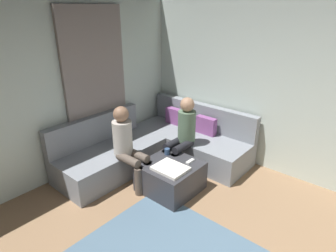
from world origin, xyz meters
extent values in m
cube|color=silver|center=(0.00, 2.94, 1.35)|extent=(6.00, 0.12, 2.70)
cube|color=silver|center=(-2.94, 0.00, 1.35)|extent=(0.12, 6.00, 2.70)
cube|color=gray|center=(-2.84, 1.30, 1.25)|extent=(0.06, 1.10, 2.50)
cube|color=gray|center=(-1.78, 2.41, 0.21)|extent=(2.10, 0.85, 0.42)
cube|color=gray|center=(-1.78, 2.76, 0.65)|extent=(2.10, 0.14, 0.45)
cube|color=gray|center=(-2.41, 1.13, 0.21)|extent=(0.85, 1.70, 0.42)
cube|color=gray|center=(-2.76, 1.13, 0.65)|extent=(0.14, 1.70, 0.45)
cube|color=#8C4C8C|center=(-2.28, 2.58, 0.54)|extent=(0.36, 0.12, 0.36)
cube|color=#8C4C8C|center=(-1.58, 2.58, 0.54)|extent=(0.36, 0.12, 0.36)
cube|color=#333338|center=(-1.37, 1.39, 0.21)|extent=(0.76, 0.76, 0.42)
cube|color=white|center=(-1.27, 1.27, 0.44)|extent=(0.44, 0.36, 0.04)
cylinder|color=#334C72|center=(-1.59, 1.57, 0.47)|extent=(0.08, 0.08, 0.10)
cube|color=white|center=(-1.19, 1.61, 0.43)|extent=(0.05, 0.15, 0.02)
cylinder|color=black|center=(-1.50, 1.63, 0.21)|extent=(0.12, 0.12, 0.42)
cylinder|color=black|center=(-1.68, 1.63, 0.21)|extent=(0.12, 0.12, 0.42)
cylinder|color=black|center=(-1.50, 1.83, 0.48)|extent=(0.12, 0.40, 0.12)
cylinder|color=black|center=(-1.68, 1.83, 0.48)|extent=(0.12, 0.40, 0.12)
cylinder|color=#597259|center=(-1.59, 2.03, 0.73)|extent=(0.28, 0.28, 0.50)
sphere|color=tan|center=(-1.59, 2.03, 1.09)|extent=(0.22, 0.22, 0.22)
cylinder|color=brown|center=(-1.63, 1.19, 0.21)|extent=(0.12, 0.12, 0.42)
cylinder|color=brown|center=(-1.63, 1.01, 0.21)|extent=(0.12, 0.12, 0.42)
cylinder|color=brown|center=(-1.83, 1.19, 0.48)|extent=(0.40, 0.12, 0.12)
cylinder|color=brown|center=(-1.83, 1.01, 0.48)|extent=(0.40, 0.12, 0.12)
cylinder|color=beige|center=(-2.03, 1.10, 0.73)|extent=(0.28, 0.28, 0.50)
sphere|color=#8C664C|center=(-2.03, 1.10, 1.09)|extent=(0.22, 0.22, 0.22)
camera|label=1|loc=(0.87, -1.27, 2.46)|focal=30.38mm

